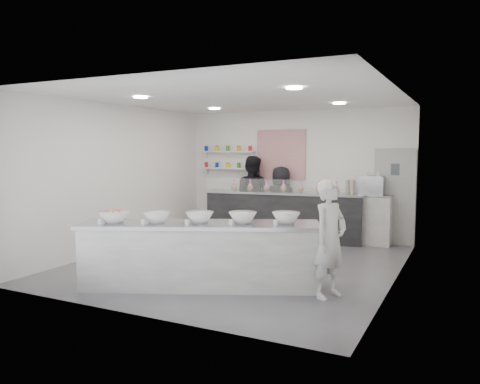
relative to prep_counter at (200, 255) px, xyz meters
name	(u,v)px	position (x,y,z in m)	size (l,w,h in m)	color
floor	(239,263)	(-0.14, 1.60, -0.49)	(6.00, 6.00, 0.00)	#515156
ceiling	(239,98)	(-0.14, 1.60, 2.51)	(6.00, 6.00, 0.00)	white
back_wall	(295,174)	(-0.14, 4.60, 1.01)	(5.50, 5.50, 0.00)	white
left_wall	(120,178)	(-2.89, 1.60, 1.01)	(6.00, 6.00, 0.00)	white
right_wall	(397,187)	(2.61, 1.60, 1.01)	(6.00, 6.00, 0.00)	white
back_door	(394,197)	(2.16, 4.57, 0.56)	(0.88, 0.04, 2.10)	#A0A09D
pattern_panel	(281,155)	(-0.49, 4.58, 1.46)	(1.25, 0.03, 1.20)	#9F2736
jar_shelf_lower	(228,168)	(-1.89, 4.50, 1.11)	(1.45, 0.22, 0.04)	silver
jar_shelf_upper	(228,152)	(-1.89, 4.50, 1.53)	(1.45, 0.22, 0.04)	silver
preserve_jars	(228,157)	(-1.89, 4.48, 1.39)	(1.45, 0.10, 0.56)	red
downlight_0	(141,97)	(-1.54, 0.60, 2.49)	(0.24, 0.24, 0.02)	white
downlight_1	(294,88)	(1.26, 0.60, 2.49)	(0.24, 0.24, 0.02)	white
downlight_2	(215,109)	(-1.54, 3.20, 2.49)	(0.24, 0.24, 0.02)	white
downlight_3	(339,103)	(1.26, 3.20, 2.49)	(0.24, 0.24, 0.02)	white
prep_counter	(200,255)	(0.00, 0.00, 0.00)	(3.61, 0.82, 0.99)	#A6A6A2
back_bar	(283,216)	(-0.20, 4.02, 0.06)	(3.59, 0.66, 1.11)	black
sneeze_guard	(280,186)	(-0.16, 3.71, 0.77)	(3.54, 0.02, 0.30)	white
espresso_ledge	(357,219)	(1.41, 4.38, 0.06)	(1.48, 0.47, 1.10)	#A6A6A2
espresso_machine	(372,186)	(1.72, 4.38, 0.80)	(0.51, 0.35, 0.39)	#93969E
cup_stacks	(350,187)	(1.25, 4.38, 0.76)	(0.24, 0.24, 0.30)	#98755F
prep_bowls	(200,217)	(0.00, 0.00, 0.58)	(3.02, 0.52, 0.17)	white
label_cards	(169,224)	(-0.22, -0.49, 0.53)	(2.66, 0.04, 0.07)	white
cookie_bags	(283,186)	(-0.20, 4.02, 0.75)	(2.54, 0.14, 0.26)	#CD609D
woman_prep	(330,239)	(1.90, 0.39, 0.34)	(0.61, 0.40, 1.67)	silver
staff_left	(251,196)	(-1.12, 4.27, 0.47)	(0.93, 0.73, 1.92)	black
staff_right	(281,202)	(-0.36, 4.27, 0.35)	(0.82, 0.54, 1.69)	black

